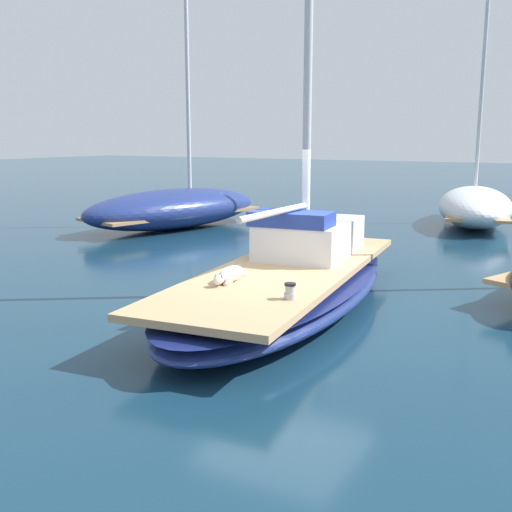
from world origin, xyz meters
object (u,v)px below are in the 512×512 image
(moored_boat_port_side, at_px, (174,208))
(moored_boat_far_astern, at_px, (475,205))
(sailboat_main, at_px, (287,287))
(dog_white, at_px, (230,275))
(deck_winch, at_px, (290,292))
(coiled_rope, at_px, (228,275))

(moored_boat_port_side, bearing_deg, moored_boat_far_astern, 33.38)
(moored_boat_port_side, height_order, moored_boat_far_astern, moored_boat_far_astern)
(sailboat_main, distance_m, moored_boat_far_astern, 11.21)
(sailboat_main, distance_m, dog_white, 1.40)
(deck_winch, bearing_deg, coiled_rope, 153.64)
(dog_white, height_order, moored_boat_far_astern, moored_boat_far_astern)
(sailboat_main, xyz_separation_m, coiled_rope, (-0.45, -1.05, 0.35))
(sailboat_main, relative_size, deck_winch, 35.59)
(dog_white, xyz_separation_m, moored_boat_far_astern, (1.12, 12.49, -0.14))
(dog_white, distance_m, deck_winch, 1.24)
(coiled_rope, xyz_separation_m, moored_boat_port_side, (-6.42, 7.13, -0.06))
(sailboat_main, bearing_deg, deck_winch, -61.99)
(sailboat_main, relative_size, coiled_rope, 23.07)
(coiled_rope, bearing_deg, deck_winch, -26.36)
(dog_white, height_order, moored_boat_port_side, moored_boat_port_side)
(dog_white, xyz_separation_m, deck_winch, (1.17, -0.42, -0.01))
(sailboat_main, height_order, moored_boat_far_astern, moored_boat_far_astern)
(dog_white, bearing_deg, coiled_rope, 126.75)
(dog_white, distance_m, coiled_rope, 0.34)
(deck_winch, height_order, coiled_rope, deck_winch)
(coiled_rope, height_order, moored_boat_far_astern, moored_boat_far_astern)
(moored_boat_far_astern, bearing_deg, dog_white, -95.11)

